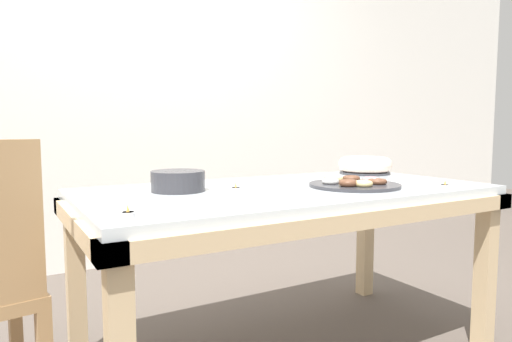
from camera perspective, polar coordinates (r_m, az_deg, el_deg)
The scene contains 8 objects.
wall_back at distance 3.45m, azimuth -12.27°, elevation 10.81°, with size 8.00×0.10×2.60m, color white.
dining_table at distance 1.91m, azimuth 4.12°, elevation -4.62°, with size 1.71×0.87×0.72m.
cake_chocolate_round at distance 2.51m, azimuth 13.46°, elevation 0.70°, with size 0.28×0.28×0.09m.
pastry_platter at distance 1.95m, azimuth 12.13°, elevation -1.56°, with size 0.38×0.38×0.04m.
plate_stack at distance 1.80m, azimuth -9.72°, elevation -1.24°, with size 0.21×0.21×0.08m.
tealight_centre at distance 2.01m, azimuth 22.54°, elevation -1.76°, with size 0.04×0.04×0.04m.
tealight_near_front at distance 1.77m, azimuth -2.61°, elevation -2.25°, with size 0.04×0.04×0.04m.
tealight_left_edge at distance 1.31m, azimuth -15.72°, elevation -5.19°, with size 0.04×0.04×0.04m.
Camera 1 is at (-1.06, -1.56, 0.97)m, focal length 32.00 mm.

